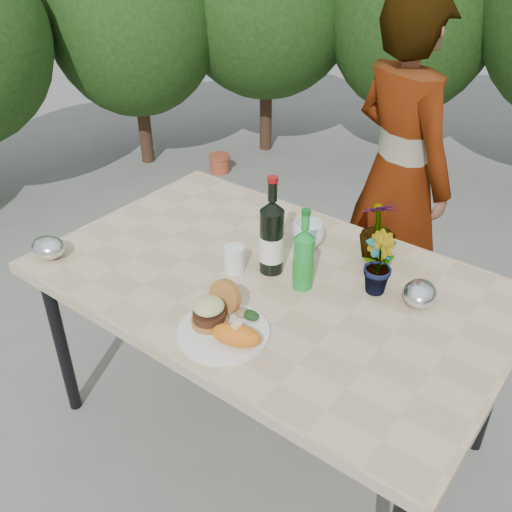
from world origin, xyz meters
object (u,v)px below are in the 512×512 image
Objects in this scene: dinner_plate at (223,332)px; person at (398,174)px; wine_bottle at (272,238)px; patio_table at (270,291)px.

person is at bearing 91.96° from dinner_plate.
dinner_plate is 0.78× the size of wine_bottle.
wine_bottle reaches higher than dinner_plate.
dinner_plate is at bearing 116.30° from person.
dinner_plate is at bearing -72.65° from wine_bottle.
dinner_plate is 1.27m from person.
dinner_plate is 0.40m from wine_bottle.
person is at bearing 90.65° from wine_bottle.
patio_table is at bearing -54.65° from wine_bottle.
wine_bottle is (-0.09, 0.37, 0.12)m from dinner_plate.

